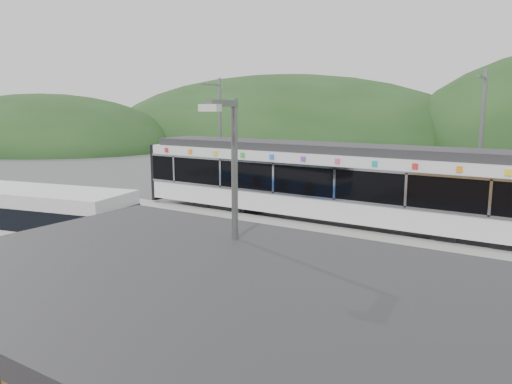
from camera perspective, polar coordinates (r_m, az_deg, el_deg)
The scene contains 10 objects.
ground at distance 18.87m, azimuth -2.80°, elevation -6.99°, with size 120.00×120.00×0.00m, color #4C4C4F.
hills at distance 21.11m, azimuth 19.92°, elevation -5.75°, with size 146.00×149.00×26.00m.
platform at distance 21.49m, azimuth 2.37°, elevation -4.47°, with size 26.00×3.20×0.30m, color #9E9E99.
yellow_line at distance 20.38m, azimuth 0.50°, elevation -4.81°, with size 26.00×0.10×0.01m, color yellow.
train at distance 22.74m, azimuth 9.39°, elevation 1.14°, with size 20.44×3.01×3.74m.
catenary_mast_west at distance 29.16m, azimuth -4.17°, elevation 6.28°, with size 0.18×1.80×7.00m.
catenary_mast_east at distance 23.52m, azimuth 24.23°, elevation 4.57°, with size 0.18×1.80×7.00m.
station_shelter at distance 8.25m, azimuth -5.90°, elevation -18.57°, with size 9.20×6.20×3.00m.
bus at distance 19.67m, azimuth -27.03°, elevation -3.46°, with size 10.17×4.36×2.70m.
lamp_post at distance 9.27m, azimuth -2.85°, elevation -3.36°, with size 0.37×1.01×5.61m.
Camera 1 is at (10.61, -14.61, 5.48)m, focal length 35.00 mm.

